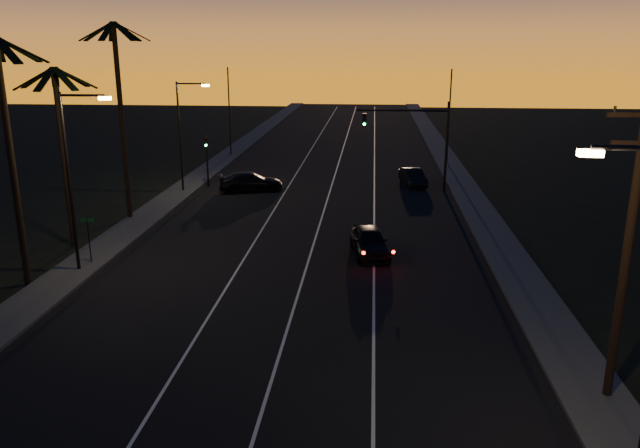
# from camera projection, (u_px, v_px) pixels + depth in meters

# --- Properties ---
(road) EXTENTS (20.00, 170.00, 0.01)m
(road) POSITION_uv_depth(u_px,v_px,m) (312.00, 223.00, 40.49)
(road) COLOR black
(road) RESTS_ON ground
(sidewalk_left) EXTENTS (2.40, 170.00, 0.16)m
(sidewalk_left) POSITION_uv_depth(u_px,v_px,m) (145.00, 218.00, 41.38)
(sidewalk_left) COLOR #353533
(sidewalk_left) RESTS_ON ground
(sidewalk_right) EXTENTS (2.40, 170.00, 0.16)m
(sidewalk_right) POSITION_uv_depth(u_px,v_px,m) (488.00, 226.00, 39.56)
(sidewalk_right) COLOR #353533
(sidewalk_right) RESTS_ON ground
(lane_stripe_left) EXTENTS (0.12, 160.00, 0.01)m
(lane_stripe_left) POSITION_uv_depth(u_px,v_px,m) (267.00, 222.00, 40.73)
(lane_stripe_left) COLOR silver
(lane_stripe_left) RESTS_ON road
(lane_stripe_mid) EXTENTS (0.12, 160.00, 0.01)m
(lane_stripe_mid) POSITION_uv_depth(u_px,v_px,m) (320.00, 223.00, 40.44)
(lane_stripe_mid) COLOR silver
(lane_stripe_mid) RESTS_ON road
(lane_stripe_right) EXTENTS (0.12, 160.00, 0.01)m
(lane_stripe_right) POSITION_uv_depth(u_px,v_px,m) (374.00, 224.00, 40.16)
(lane_stripe_right) COLOR silver
(lane_stripe_right) RESTS_ON road
(palm_near) EXTENTS (4.25, 4.16, 11.53)m
(palm_near) POSITION_uv_depth(u_px,v_px,m) (8.00, 138.00, 28.07)
(palm_near) COLOR black
(palm_near) RESTS_ON ground
(palm_mid) EXTENTS (4.25, 4.16, 10.03)m
(palm_mid) POSITION_uv_depth(u_px,v_px,m) (62.00, 138.00, 34.09)
(palm_mid) COLOR black
(palm_mid) RESTS_ON ground
(palm_far) EXTENTS (4.25, 4.16, 12.53)m
(palm_far) POSITION_uv_depth(u_px,v_px,m) (120.00, 103.00, 39.38)
(palm_far) COLOR black
(palm_far) RESTS_ON ground
(streetlight_left_near) EXTENTS (2.55, 0.26, 9.00)m
(streetlight_left_near) POSITION_uv_depth(u_px,v_px,m) (74.00, 169.00, 30.31)
(streetlight_left_near) COLOR black
(streetlight_left_near) RESTS_ON ground
(streetlight_left_far) EXTENTS (2.55, 0.26, 8.50)m
(streetlight_left_far) POSITION_uv_depth(u_px,v_px,m) (183.00, 128.00, 47.62)
(streetlight_left_far) COLOR black
(streetlight_left_far) RESTS_ON ground
(street_sign) EXTENTS (0.70, 0.06, 2.60)m
(street_sign) POSITION_uv_depth(u_px,v_px,m) (89.00, 235.00, 32.29)
(street_sign) COLOR black
(street_sign) RESTS_ON ground
(utility_pole) EXTENTS (2.20, 0.28, 10.00)m
(utility_pole) POSITION_uv_depth(u_px,v_px,m) (628.00, 244.00, 18.93)
(utility_pole) COLOR black
(utility_pole) RESTS_ON ground
(signal_mast) EXTENTS (7.10, 0.41, 7.00)m
(signal_mast) POSITION_uv_depth(u_px,v_px,m) (416.00, 130.00, 48.16)
(signal_mast) COLOR black
(signal_mast) RESTS_ON ground
(signal_post) EXTENTS (0.28, 0.37, 4.20)m
(signal_post) POSITION_uv_depth(u_px,v_px,m) (207.00, 152.00, 50.03)
(signal_post) COLOR black
(signal_post) RESTS_ON ground
(far_pole_left) EXTENTS (0.14, 0.14, 9.00)m
(far_pole_left) POSITION_uv_depth(u_px,v_px,m) (229.00, 112.00, 64.08)
(far_pole_left) COLOR black
(far_pole_left) RESTS_ON ground
(far_pole_right) EXTENTS (0.14, 0.14, 9.00)m
(far_pole_right) POSITION_uv_depth(u_px,v_px,m) (449.00, 117.00, 59.42)
(far_pole_right) COLOR black
(far_pole_right) RESTS_ON ground
(lead_car) EXTENTS (2.60, 5.24, 1.53)m
(lead_car) POSITION_uv_depth(u_px,v_px,m) (370.00, 241.00, 34.16)
(lead_car) COLOR black
(lead_car) RESTS_ON road
(right_car) EXTENTS (2.27, 4.37, 1.37)m
(right_car) POSITION_uv_depth(u_px,v_px,m) (413.00, 177.00, 51.09)
(right_car) COLOR black
(right_car) RESTS_ON road
(cross_car) EXTENTS (5.45, 3.43, 1.47)m
(cross_car) POSITION_uv_depth(u_px,v_px,m) (251.00, 182.00, 49.20)
(cross_car) COLOR black
(cross_car) RESTS_ON road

